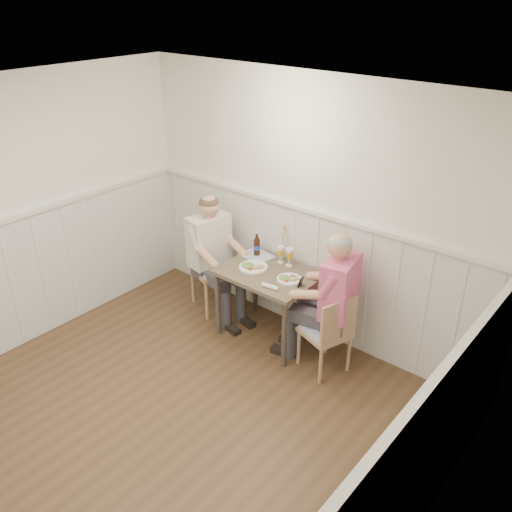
{
  "coord_description": "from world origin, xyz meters",
  "views": [
    {
      "loc": [
        2.7,
        -1.8,
        3.29
      ],
      "look_at": [
        -0.15,
        1.64,
        1.0
      ],
      "focal_mm": 38.0,
      "sensor_mm": 36.0,
      "label": 1
    }
  ],
  "objects_px": {
    "chair_right": "(329,331)",
    "chair_left": "(213,261)",
    "diner_cream": "(212,264)",
    "dining_table": "(269,280)",
    "man_in_pink": "(333,311)",
    "beer_bottle": "(257,246)",
    "grass_vase": "(282,242)"
  },
  "relations": [
    {
      "from": "dining_table",
      "to": "chair_right",
      "type": "relative_size",
      "value": 1.15
    },
    {
      "from": "grass_vase",
      "to": "chair_left",
      "type": "bearing_deg",
      "value": -164.73
    },
    {
      "from": "chair_left",
      "to": "diner_cream",
      "type": "distance_m",
      "value": 0.13
    },
    {
      "from": "chair_left",
      "to": "man_in_pink",
      "type": "bearing_deg",
      "value": -2.4
    },
    {
      "from": "diner_cream",
      "to": "grass_vase",
      "type": "bearing_deg",
      "value": 24.3
    },
    {
      "from": "beer_bottle",
      "to": "grass_vase",
      "type": "bearing_deg",
      "value": 25.25
    },
    {
      "from": "dining_table",
      "to": "diner_cream",
      "type": "height_order",
      "value": "diner_cream"
    },
    {
      "from": "man_in_pink",
      "to": "grass_vase",
      "type": "relative_size",
      "value": 3.52
    },
    {
      "from": "dining_table",
      "to": "man_in_pink",
      "type": "distance_m",
      "value": 0.73
    },
    {
      "from": "chair_left",
      "to": "man_in_pink",
      "type": "xyz_separation_m",
      "value": [
        1.58,
        -0.07,
        0.04
      ]
    },
    {
      "from": "dining_table",
      "to": "beer_bottle",
      "type": "height_order",
      "value": "beer_bottle"
    },
    {
      "from": "grass_vase",
      "to": "dining_table",
      "type": "bearing_deg",
      "value": -75.2
    },
    {
      "from": "dining_table",
      "to": "chair_right",
      "type": "distance_m",
      "value": 0.8
    },
    {
      "from": "diner_cream",
      "to": "dining_table",
      "type": "bearing_deg",
      "value": 0.17
    },
    {
      "from": "beer_bottle",
      "to": "grass_vase",
      "type": "xyz_separation_m",
      "value": [
        0.24,
        0.11,
        0.07
      ]
    },
    {
      "from": "chair_left",
      "to": "grass_vase",
      "type": "distance_m",
      "value": 0.89
    },
    {
      "from": "chair_left",
      "to": "diner_cream",
      "type": "bearing_deg",
      "value": -50.94
    },
    {
      "from": "dining_table",
      "to": "beer_bottle",
      "type": "distance_m",
      "value": 0.43
    },
    {
      "from": "chair_right",
      "to": "chair_left",
      "type": "height_order",
      "value": "chair_left"
    },
    {
      "from": "chair_right",
      "to": "grass_vase",
      "type": "distance_m",
      "value": 1.06
    },
    {
      "from": "chair_left",
      "to": "grass_vase",
      "type": "bearing_deg",
      "value": 15.27
    },
    {
      "from": "dining_table",
      "to": "man_in_pink",
      "type": "relative_size",
      "value": 0.68
    },
    {
      "from": "diner_cream",
      "to": "beer_bottle",
      "type": "relative_size",
      "value": 5.82
    },
    {
      "from": "man_in_pink",
      "to": "dining_table",
      "type": "bearing_deg",
      "value": -177.44
    },
    {
      "from": "beer_bottle",
      "to": "chair_right",
      "type": "bearing_deg",
      "value": -14.98
    },
    {
      "from": "chair_right",
      "to": "man_in_pink",
      "type": "relative_size",
      "value": 0.59
    },
    {
      "from": "diner_cream",
      "to": "grass_vase",
      "type": "xyz_separation_m",
      "value": [
        0.69,
        0.31,
        0.35
      ]
    },
    {
      "from": "grass_vase",
      "to": "diner_cream",
      "type": "bearing_deg",
      "value": -155.7
    },
    {
      "from": "chair_right",
      "to": "diner_cream",
      "type": "height_order",
      "value": "diner_cream"
    },
    {
      "from": "chair_right",
      "to": "diner_cream",
      "type": "distance_m",
      "value": 1.55
    },
    {
      "from": "man_in_pink",
      "to": "grass_vase",
      "type": "bearing_deg",
      "value": 161.09
    },
    {
      "from": "dining_table",
      "to": "diner_cream",
      "type": "distance_m",
      "value": 0.78
    }
  ]
}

